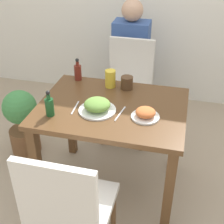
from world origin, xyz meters
The scene contains 14 objects.
ground_plane centered at (0.00, 0.00, 0.00)m, with size 16.00×16.00×0.00m, color tan.
dining_table centered at (0.00, 0.00, 0.61)m, with size 0.98×0.74×0.72m.
chair_near centered at (-0.06, -0.71, 0.51)m, with size 0.42×0.42×0.90m.
chair_far centered at (-0.03, 0.74, 0.51)m, with size 0.42×0.42×0.90m.
food_plate centered at (-0.08, -0.09, 0.76)m, with size 0.24×0.24×0.08m.
side_plate centered at (0.24, -0.09, 0.75)m, with size 0.18×0.18×0.07m.
drink_cup centered at (0.05, 0.26, 0.77)m, with size 0.09×0.09×0.09m.
juice_glass centered at (-0.08, 0.26, 0.79)m, with size 0.08×0.08×0.13m.
sauce_bottle centered at (-0.35, 0.32, 0.79)m, with size 0.05×0.05×0.17m.
condiment_bottle centered at (-0.35, -0.21, 0.79)m, with size 0.05×0.05×0.17m.
fork_utensil centered at (-0.23, -0.09, 0.73)m, with size 0.02×0.16×0.00m.
spoon_utensil centered at (0.08, -0.09, 0.73)m, with size 0.04×0.18×0.00m.
potted_plant_left centered at (-0.85, 0.24, 0.32)m, with size 0.28×0.28×0.59m.
person_figure centered at (-0.09, 1.12, 0.58)m, with size 0.34×0.22×1.17m.
Camera 1 is at (0.43, -1.72, 1.79)m, focal length 50.00 mm.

